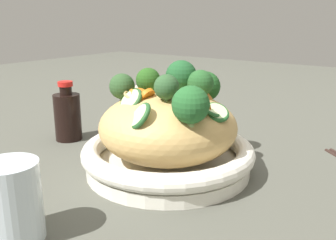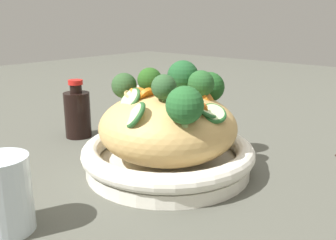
# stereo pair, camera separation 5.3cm
# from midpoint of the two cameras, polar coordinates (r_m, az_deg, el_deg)

# --- Properties ---
(ground_plane) EXTENTS (3.00, 3.00, 0.00)m
(ground_plane) POSITION_cam_midpoint_polar(r_m,az_deg,el_deg) (0.62, -2.46, -7.70)
(ground_plane) COLOR #4E4F45
(serving_bowl) EXTENTS (0.28, 0.28, 0.05)m
(serving_bowl) POSITION_cam_midpoint_polar(r_m,az_deg,el_deg) (0.61, -2.49, -5.54)
(serving_bowl) COLOR white
(serving_bowl) RESTS_ON ground_plane
(noodle_heap) EXTENTS (0.22, 0.22, 0.11)m
(noodle_heap) POSITION_cam_midpoint_polar(r_m,az_deg,el_deg) (0.60, -2.55, -1.02)
(noodle_heap) COLOR tan
(noodle_heap) RESTS_ON serving_bowl
(broccoli_florets) EXTENTS (0.22, 0.21, 0.09)m
(broccoli_florets) POSITION_cam_midpoint_polar(r_m,az_deg,el_deg) (0.59, -0.80, 4.92)
(broccoli_florets) COLOR #A4C272
(broccoli_florets) RESTS_ON serving_bowl
(carrot_coins) EXTENTS (0.12, 0.14, 0.04)m
(carrot_coins) POSITION_cam_midpoint_polar(r_m,az_deg,el_deg) (0.58, -2.82, 3.40)
(carrot_coins) COLOR orange
(carrot_coins) RESTS_ON serving_bowl
(zucchini_slices) EXTENTS (0.13, 0.17, 0.05)m
(zucchini_slices) POSITION_cam_midpoint_polar(r_m,az_deg,el_deg) (0.54, -2.71, 1.57)
(zucchini_slices) COLOR #C0D997
(zucchini_slices) RESTS_ON serving_bowl
(chicken_chunks) EXTENTS (0.09, 0.09, 0.03)m
(chicken_chunks) POSITION_cam_midpoint_polar(r_m,az_deg,el_deg) (0.65, -4.61, 4.29)
(chicken_chunks) COLOR beige
(chicken_chunks) RESTS_ON serving_bowl
(soy_sauce_bottle) EXTENTS (0.05, 0.05, 0.12)m
(soy_sauce_bottle) POSITION_cam_midpoint_polar(r_m,az_deg,el_deg) (0.79, -16.88, 0.66)
(soy_sauce_bottle) COLOR black
(soy_sauce_bottle) RESTS_ON ground_plane
(drinking_glass) EXTENTS (0.07, 0.07, 0.09)m
(drinking_glass) POSITION_cam_midpoint_polar(r_m,az_deg,el_deg) (0.47, -25.75, -11.20)
(drinking_glass) COLOR silver
(drinking_glass) RESTS_ON ground_plane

